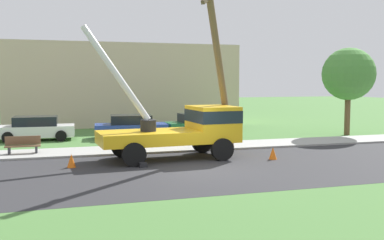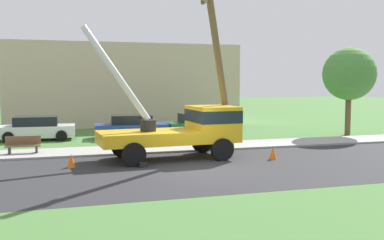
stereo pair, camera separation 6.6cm
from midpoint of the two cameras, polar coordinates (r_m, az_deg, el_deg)
name	(u,v)px [view 2 (the right image)]	position (r m, az deg, el deg)	size (l,w,h in m)	color
ground_plane	(144,135)	(29.41, -6.13, -1.86)	(120.00, 120.00, 0.00)	#477538
road_asphalt	(198,169)	(17.88, 0.94, -6.28)	(80.00, 8.32, 0.01)	#2B2B2D
sidewalk_strip	(167,148)	(23.09, -3.18, -3.60)	(80.00, 2.66, 0.10)	#9E9E99
utility_truck	(186,127)	(20.23, -0.66, -0.94)	(6.91, 3.21, 5.98)	gold
leaning_utility_pole	(219,66)	(20.89, 3.62, 6.92)	(2.96, 3.59, 8.25)	brown
traffic_cone_ahead	(273,153)	(20.31, 10.41, -4.21)	(0.36, 0.36, 0.56)	orange
traffic_cone_behind	(71,161)	(18.80, -15.11, -5.04)	(0.36, 0.36, 0.56)	orange
parked_sedan_white	(36,128)	(27.97, -19.24, -1.00)	(4.48, 2.15, 1.42)	silver
parked_sedan_blue	(131,126)	(27.71, -7.69, -0.82)	(4.54, 2.26, 1.42)	#263F99
parked_sedan_green	(200,124)	(28.83, 1.05, -0.55)	(4.50, 2.20, 1.42)	#1E6638
park_bench	(23,145)	(22.54, -20.73, -3.07)	(1.60, 0.45, 0.90)	brown
roadside_tree_near	(349,74)	(30.56, 19.54, 5.53)	(3.38, 3.38, 5.65)	brown
lowrise_building_backdrop	(123,85)	(36.86, -8.72, 4.48)	(18.00, 6.00, 6.40)	#C6B293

